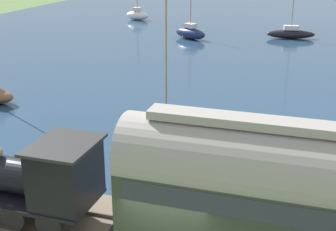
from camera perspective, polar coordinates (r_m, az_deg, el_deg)
harbor_water at (r=55.20m, az=13.93°, el=9.82°), size 80.00×80.00×0.01m
steam_locomotive at (r=15.97m, az=-15.76°, el=-7.09°), size 2.35×5.39×3.47m
passenger_coach at (r=13.28m, az=14.68°, el=-8.83°), size 2.32×10.02×4.38m
sailboat_gray at (r=23.18m, az=-0.22°, el=-2.08°), size 3.70×4.40×8.26m
sailboat_white at (r=62.99m, az=-3.76°, el=12.15°), size 1.91×3.43×6.18m
sailboat_black at (r=51.48m, az=14.73°, el=9.69°), size 2.12×5.12×8.47m
sailboat_navy at (r=49.65m, az=2.74°, el=10.05°), size 3.12×4.15×5.37m
rowboat_far_out at (r=23.12m, az=12.15°, el=-3.21°), size 2.67×2.73×0.50m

